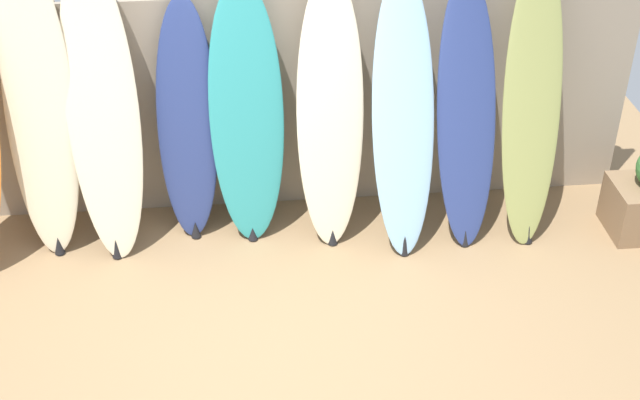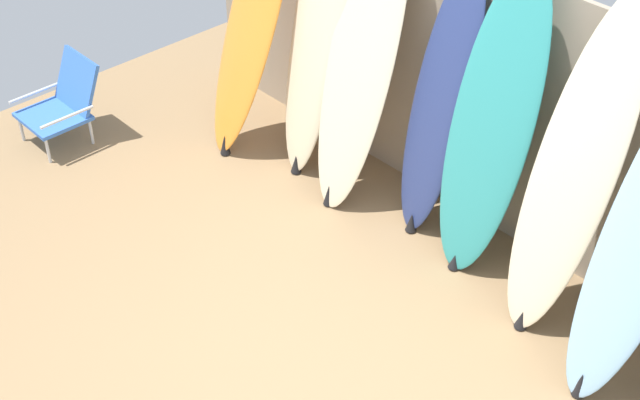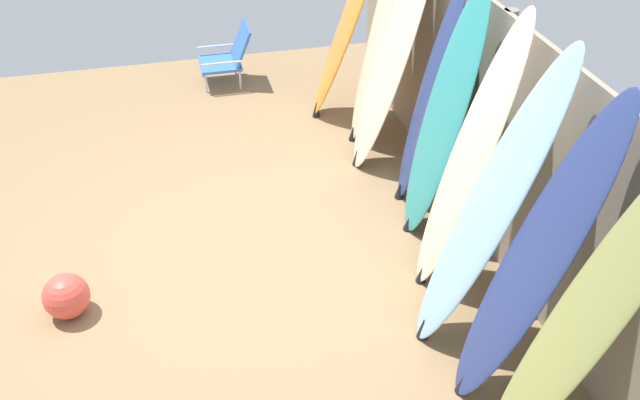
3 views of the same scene
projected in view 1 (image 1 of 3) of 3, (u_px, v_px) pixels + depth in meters
The scene contains 10 objects.
ground at pixel (268, 369), 5.85m from camera, with size 7.68×7.68×0.00m, color #8E704C.
fence_back at pixel (252, 105), 7.01m from camera, with size 6.08×0.11×1.80m.
surfboard_cream_1 at pixel (40, 113), 6.46m from camera, with size 0.57×0.58×2.24m.
surfboard_cream_2 at pixel (103, 114), 6.49m from camera, with size 0.59×0.74×2.21m.
surfboard_navy_3 at pixel (187, 123), 6.71m from camera, with size 0.51×0.50×1.88m.
surfboard_teal_4 at pixel (247, 116), 6.66m from camera, with size 0.57×0.49×2.02m.
surfboard_cream_5 at pixel (330, 115), 6.64m from camera, with size 0.54×0.63×2.05m.
surfboard_skyblue_6 at pixel (403, 118), 6.61m from camera, with size 0.47×0.82×2.05m.
surfboard_navy_7 at pixel (466, 115), 6.70m from camera, with size 0.47×0.76×2.00m.
surfboard_olive_8 at pixel (532, 104), 6.71m from camera, with size 0.53×0.86×2.13m.
Camera 1 is at (-0.07, -4.27, 4.16)m, focal length 50.00 mm.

